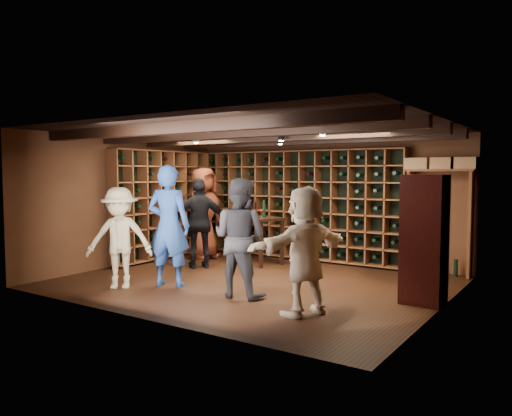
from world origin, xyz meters
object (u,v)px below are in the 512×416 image
Objects in this scene: display_cabinet at (424,242)px; guest_beige at (305,250)px; man_grey_suit at (239,238)px; tasting_table at (254,222)px; man_blue_shirt at (169,226)px; guest_red_floral at (204,213)px; guest_woman_black at (200,223)px; guest_khaki at (119,238)px.

display_cabinet is 1.79m from guest_beige.
man_grey_suit reaches higher than tasting_table.
guest_red_floral is at bearing -82.26° from man_blue_shirt.
display_cabinet is at bearing -102.68° from guest_red_floral.
man_grey_suit is at bearing 95.15° from guest_woman_black.
display_cabinet reaches higher than guest_khaki.
tasting_table is (-1.38, 2.42, -0.05)m from man_grey_suit.
man_blue_shirt reaches higher than man_grey_suit.
guest_red_floral reaches higher than guest_woman_black.
guest_khaki is at bearing -62.45° from guest_beige.
guest_khaki is at bearing -157.79° from display_cabinet.
tasting_table is (-3.70, 1.30, -0.04)m from display_cabinet.
guest_beige is at bearing -26.49° from tasting_table.
man_grey_suit reaches higher than guest_beige.
man_blue_shirt reaches higher than guest_woman_black.
tasting_table is (-2.61, 2.71, -0.00)m from guest_beige.
guest_red_floral is 1.12× the size of guest_woman_black.
guest_red_floral reaches higher than guest_beige.
guest_beige is at bearing -123.59° from guest_red_floral.
man_grey_suit is 3.40m from guest_red_floral.
man_blue_shirt is at bearing -1.17° from man_grey_suit.
man_grey_suit is 1.26× the size of tasting_table.
display_cabinet is at bearing 164.35° from guest_beige.
guest_red_floral reaches higher than guest_khaki.
guest_beige is (3.15, -1.68, -0.03)m from guest_woman_black.
man_blue_shirt reaches higher than display_cabinet.
man_blue_shirt is 0.78m from guest_khaki.
man_blue_shirt is 1.11× the size of man_grey_suit.
display_cabinet is at bearing -16.67° from guest_khaki.
guest_khaki is (-1.88, -0.60, -0.08)m from man_grey_suit.
guest_red_floral is (-4.87, 1.14, 0.10)m from display_cabinet.
tasting_table is at bearing -166.27° from guest_woman_black.
tasting_table is (1.16, 0.16, -0.14)m from guest_red_floral.
guest_khaki is at bearing -79.77° from tasting_table.
guest_woman_black is at bearing -143.70° from guest_red_floral.
tasting_table is (0.53, 1.03, -0.04)m from guest_woman_black.
tasting_table is at bearing -64.24° from man_grey_suit.
display_cabinet is at bearing 178.19° from man_blue_shirt.
display_cabinet reaches higher than man_grey_suit.
guest_khaki is 1.15× the size of tasting_table.
guest_beige is at bearing 102.93° from guest_woman_black.
guest_beige is (3.11, 0.30, 0.03)m from guest_khaki.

